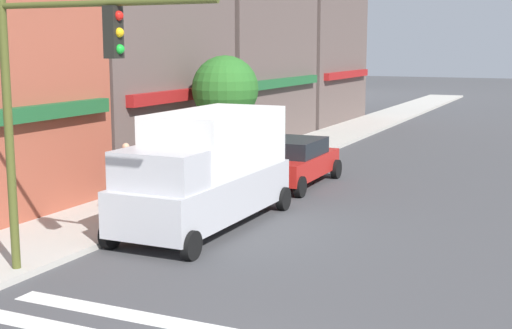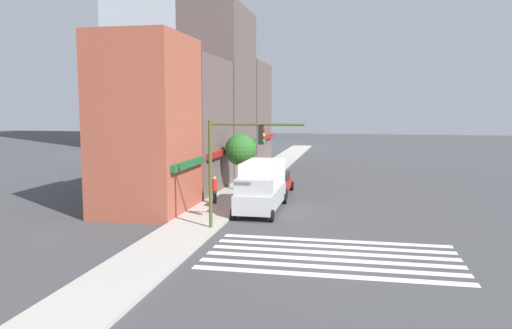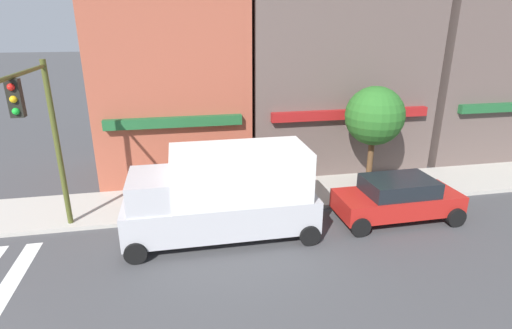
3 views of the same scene
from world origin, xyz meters
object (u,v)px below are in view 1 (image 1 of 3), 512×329
traffic_signal (53,87)px  street_tree (225,89)px  pedestrian_red_jacket (127,171)px  sedan_red (295,161)px  box_truck_silver (207,168)px

traffic_signal → street_tree: (11.74, 2.29, -0.76)m
pedestrian_red_jacket → street_tree: bearing=-169.8°
sedan_red → pedestrian_red_jacket: (-5.19, 3.28, 0.23)m
box_truck_silver → street_tree: street_tree is taller
sedan_red → street_tree: street_tree is taller
pedestrian_red_jacket → sedan_red: bearing=162.9°
traffic_signal → pedestrian_red_jacket: size_ratio=3.23×
sedan_red → box_truck_silver: bearing=179.2°
box_truck_silver → pedestrian_red_jacket: bearing=72.2°
box_truck_silver → street_tree: size_ratio=1.46×
street_tree → box_truck_silver: bearing=-156.7°
box_truck_silver → sedan_red: 6.28m
traffic_signal → sedan_red: (11.46, -0.51, -3.11)m
pedestrian_red_jacket → street_tree: street_tree is taller
sedan_red → pedestrian_red_jacket: bearing=146.9°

